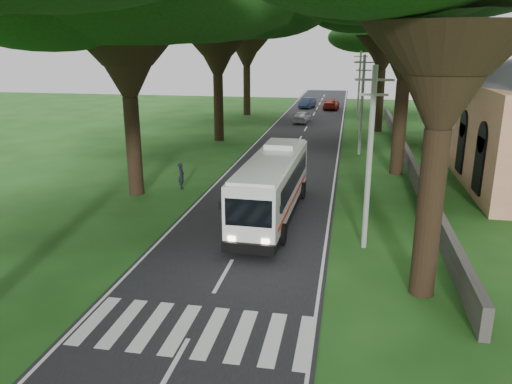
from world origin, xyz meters
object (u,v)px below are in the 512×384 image
(distant_car_b, at_px, (307,103))
(distant_car_c, at_px, (331,104))
(pole_near, at_px, (370,157))
(distant_car_a, at_px, (302,117))
(coach_bus, at_px, (272,185))
(pole_mid, at_px, (362,104))
(pole_far, at_px, (359,84))
(pedestrian, at_px, (181,176))

(distant_car_b, relative_size, distant_car_c, 0.88)
(pole_near, bearing_deg, distant_car_b, 97.82)
(pole_near, xyz_separation_m, distant_car_a, (-6.30, 36.17, -3.47))
(coach_bus, xyz_separation_m, distant_car_c, (1.19, 46.16, -1.01))
(distant_car_b, bearing_deg, coach_bus, -76.12)
(pole_near, bearing_deg, pole_mid, 90.00)
(pole_far, bearing_deg, pedestrian, -108.94)
(coach_bus, xyz_separation_m, distant_car_a, (-1.60, 32.83, -1.04))
(distant_car_a, bearing_deg, distant_car_b, -80.73)
(distant_car_a, distance_m, distant_car_b, 14.19)
(pedestrian, bearing_deg, distant_car_a, -29.10)
(pole_mid, relative_size, distant_car_b, 1.86)
(distant_car_a, bearing_deg, coach_bus, 99.59)
(coach_bus, relative_size, distant_car_b, 2.58)
(coach_bus, relative_size, pedestrian, 6.68)
(pole_far, distance_m, pedestrian, 34.48)
(distant_car_b, xyz_separation_m, distant_car_c, (3.40, -0.85, 0.00))
(pole_far, bearing_deg, distant_car_a, -148.73)
(distant_car_b, height_order, pedestrian, pedestrian)
(distant_car_b, bearing_deg, pole_mid, -65.99)
(pole_mid, distance_m, distant_car_a, 17.70)
(distant_car_a, relative_size, distant_car_c, 0.81)
(distant_car_c, height_order, pedestrian, pedestrian)
(distant_car_a, height_order, pedestrian, pedestrian)
(coach_bus, height_order, distant_car_b, coach_bus)
(pole_near, distance_m, pole_mid, 20.00)
(distant_car_a, xyz_separation_m, pedestrian, (-4.84, -28.63, 0.12))
(distant_car_c, bearing_deg, pole_far, 113.63)
(pole_near, bearing_deg, pole_far, 90.00)
(pole_mid, distance_m, distant_car_c, 29.91)
(pole_near, relative_size, distant_car_c, 1.63)
(distant_car_a, relative_size, pedestrian, 2.41)
(pole_near, height_order, pole_mid, same)
(pole_mid, xyz_separation_m, pedestrian, (-11.14, -12.46, -3.35))
(pole_mid, xyz_separation_m, pole_far, (0.00, 20.00, 0.00))
(pole_near, distance_m, pole_far, 40.00)
(pole_far, distance_m, distant_car_a, 8.15)
(pole_far, relative_size, distant_car_c, 1.63)
(coach_bus, distance_m, distant_car_a, 32.88)
(pole_mid, bearing_deg, pedestrian, -131.79)
(distant_car_b, distance_m, distant_car_c, 3.51)
(coach_bus, bearing_deg, distant_car_b, 94.34)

